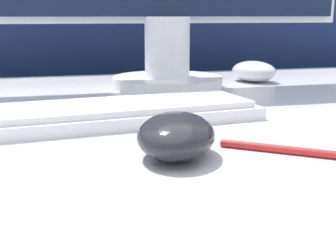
{
  "coord_description": "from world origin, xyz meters",
  "views": [
    {
      "loc": [
        -0.04,
        -0.59,
        0.91
      ],
      "look_at": [
        0.08,
        -0.15,
        0.8
      ],
      "focal_mm": 50.0,
      "sensor_mm": 36.0,
      "label": 1
    }
  ],
  "objects": [
    {
      "name": "keyboard",
      "position": [
        0.02,
        -0.01,
        0.79
      ],
      "size": [
        0.41,
        0.16,
        0.02
      ],
      "rotation": [
        0.0,
        0.0,
        0.11
      ],
      "color": "white",
      "rests_on": "desk"
    },
    {
      "name": "computer_mouse_far",
      "position": [
        0.37,
        0.28,
        0.8
      ],
      "size": [
        0.11,
        0.12,
        0.04
      ],
      "rotation": [
        0.0,
        0.0,
        0.38
      ],
      "color": "silver",
      "rests_on": "desk"
    },
    {
      "name": "computer_mouse_near",
      "position": [
        0.08,
        -0.18,
        0.8
      ],
      "size": [
        0.11,
        0.12,
        0.04
      ],
      "rotation": [
        0.0,
        0.0,
        -0.38
      ],
      "color": "#232328",
      "rests_on": "desk"
    },
    {
      "name": "partition_panel",
      "position": [
        0.0,
        0.61,
        0.55
      ],
      "size": [
        5.0,
        0.03,
        1.11
      ],
      "color": "navy",
      "rests_on": "ground_plane"
    },
    {
      "name": "pen",
      "position": [
        0.19,
        -0.2,
        0.78
      ],
      "size": [
        0.13,
        0.1,
        0.01
      ],
      "rotation": [
        0.0,
        0.0,
        -0.65
      ],
      "color": "red",
      "rests_on": "desk"
    }
  ]
}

